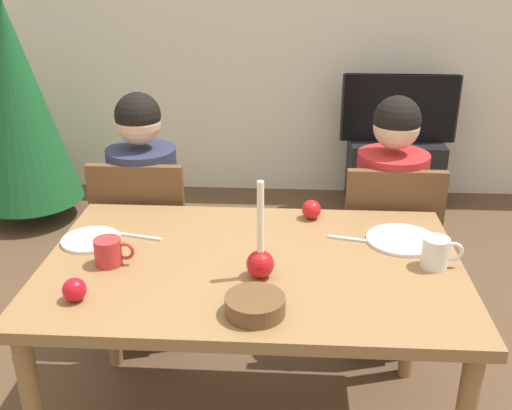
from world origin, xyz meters
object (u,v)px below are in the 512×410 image
object	(u,v)px
chair_right	(386,246)
person_right_child	(387,231)
bowl_walnuts	(255,305)
dining_table	(252,283)
christmas_tree	(17,104)
mug_left	(109,252)
plate_right	(402,240)
apple_near_candle	(74,290)
candle_centerpiece	(260,258)
mug_right	(437,253)
apple_by_left_plate	(311,210)
tv_stand	(393,173)
tv	(400,108)
plate_left	(91,240)
person_left_child	(146,225)
chair_left	(146,240)

from	to	relation	value
chair_right	person_right_child	world-z (taller)	person_right_child
bowl_walnuts	dining_table	bearing A→B (deg)	95.18
christmas_tree	mug_left	distance (m)	2.29
plate_right	apple_near_candle	bearing A→B (deg)	-156.33
christmas_tree	candle_centerpiece	bearing A→B (deg)	-50.40
dining_table	mug_right	world-z (taller)	mug_right
person_right_child	apple_by_left_plate	world-z (taller)	person_right_child
plate_right	chair_right	bearing A→B (deg)	86.81
tv_stand	mug_right	world-z (taller)	mug_right
mug_right	apple_by_left_plate	size ratio (longest dim) A/B	1.80
mug_left	mug_right	distance (m)	1.07
mug_left	plate_right	bearing A→B (deg)	12.99
tv	plate_left	xyz separation A→B (m)	(-1.44, -2.19, 0.05)
tv_stand	christmas_tree	world-z (taller)	christmas_tree
dining_table	candle_centerpiece	distance (m)	0.18
chair_right	apple_near_candle	world-z (taller)	chair_right
tv	person_right_child	bearing A→B (deg)	-100.37
apple_by_left_plate	mug_left	bearing A→B (deg)	-148.83
person_left_child	bowl_walnuts	distance (m)	1.12
person_right_child	mug_left	xyz separation A→B (m)	(-1.02, -0.69, 0.23)
person_left_child	apple_by_left_plate	world-z (taller)	person_left_child
chair_left	bowl_walnuts	bearing A→B (deg)	-59.13
chair_left	candle_centerpiece	world-z (taller)	candle_centerpiece
bowl_walnuts	apple_by_left_plate	size ratio (longest dim) A/B	2.33
dining_table	mug_left	xyz separation A→B (m)	(-0.47, -0.05, 0.13)
person_left_child	mug_left	xyz separation A→B (m)	(0.05, -0.69, 0.23)
bowl_walnuts	tv_stand	bearing A→B (deg)	72.46
plate_left	mug_right	size ratio (longest dim) A/B	1.54
person_right_child	tv	distance (m)	1.69
mug_left	mug_right	size ratio (longest dim) A/B	0.99
mug_left	person_right_child	bearing A→B (deg)	34.00
tv_stand	plate_left	xyz separation A→B (m)	(-1.44, -2.19, 0.52)
candle_centerpiece	mug_right	world-z (taller)	candle_centerpiece
plate_left	plate_right	distance (m)	1.12
person_left_child	christmas_tree	xyz separation A→B (m)	(-1.12, 1.28, 0.23)
tv_stand	plate_right	xyz separation A→B (m)	(-0.33, -2.12, 0.52)
tv_stand	plate_right	size ratio (longest dim) A/B	2.51
dining_table	chair_left	xyz separation A→B (m)	(-0.52, 0.61, -0.15)
plate_right	tv	bearing A→B (deg)	81.21
person_right_child	apple_near_candle	distance (m)	1.42
tv	apple_by_left_plate	distance (m)	2.05
chair_right	tv	xyz separation A→B (m)	(0.30, 1.69, 0.20)
bowl_walnuts	apple_by_left_plate	bearing A→B (deg)	75.24
tv_stand	christmas_tree	bearing A→B (deg)	-171.29
mug_right	apple_by_left_plate	xyz separation A→B (m)	(-0.40, 0.37, -0.01)
candle_centerpiece	tv_stand	bearing A→B (deg)	71.09
christmas_tree	apple_near_candle	size ratio (longest dim) A/B	21.30
dining_table	mug_left	world-z (taller)	mug_left
person_right_child	tv	xyz separation A→B (m)	(0.30, 1.66, 0.14)
chair_right	person_right_child	size ratio (longest dim) A/B	0.77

